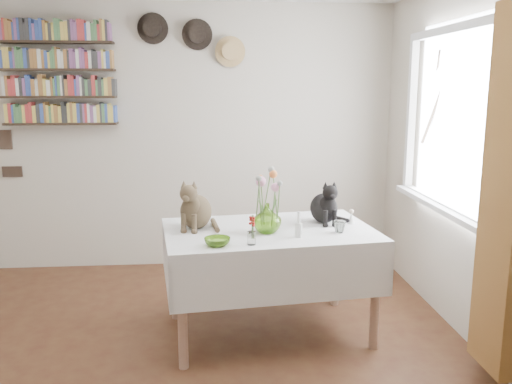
{
  "coord_description": "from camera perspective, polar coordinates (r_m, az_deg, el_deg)",
  "views": [
    {
      "loc": [
        0.24,
        -2.95,
        1.75
      ],
      "look_at": [
        0.55,
        0.55,
        1.05
      ],
      "focal_mm": 38.0,
      "sensor_mm": 36.0,
      "label": 1
    }
  ],
  "objects": [
    {
      "name": "berry_jar",
      "position": [
        3.37,
        -0.48,
        -4.03
      ],
      "size": [
        0.05,
        0.05,
        0.21
      ],
      "color": "white",
      "rests_on": "dining_table"
    },
    {
      "name": "curtain",
      "position": [
        3.34,
        24.91,
        -0.15
      ],
      "size": [
        0.12,
        0.38,
        2.1
      ],
      "primitive_type": "cube",
      "color": "brown",
      "rests_on": "room"
    },
    {
      "name": "wall_art_plaques",
      "position": [
        5.55,
        -24.7,
        3.75
      ],
      "size": [
        0.21,
        0.02,
        0.44
      ],
      "color": "#38281E",
      "rests_on": "room"
    },
    {
      "name": "wall_hats",
      "position": [
        5.16,
        -6.59,
        15.8
      ],
      "size": [
        0.98,
        0.09,
        0.48
      ],
      "color": "black",
      "rests_on": "room"
    },
    {
      "name": "room",
      "position": [
        3.01,
        -9.54,
        1.54
      ],
      "size": [
        4.08,
        4.58,
        2.58
      ],
      "color": "brown",
      "rests_on": "ground"
    },
    {
      "name": "green_bowl",
      "position": [
        3.37,
        -4.1,
        -5.24
      ],
      "size": [
        0.17,
        0.17,
        0.05
      ],
      "primitive_type": "imported",
      "rotation": [
        0.0,
        0.0,
        0.08
      ],
      "color": "#9DD14B",
      "rests_on": "dining_table"
    },
    {
      "name": "bookshelf_unit",
      "position": [
        5.29,
        -20.09,
        11.58
      ],
      "size": [
        1.0,
        0.16,
        0.91
      ],
      "color": "black",
      "rests_on": "room"
    },
    {
      "name": "black_cat",
      "position": [
        3.94,
        7.17,
        -0.87
      ],
      "size": [
        0.25,
        0.3,
        0.32
      ],
      "primitive_type": null,
      "rotation": [
        0.0,
        0.0,
        0.15
      ],
      "color": "black",
      "rests_on": "dining_table"
    },
    {
      "name": "tabby_cat",
      "position": [
        3.77,
        -6.36,
        -1.09
      ],
      "size": [
        0.33,
        0.37,
        0.36
      ],
      "primitive_type": null,
      "rotation": [
        0.0,
        0.0,
        -0.33
      ],
      "color": "brown",
      "rests_on": "dining_table"
    },
    {
      "name": "flower_bouquet",
      "position": [
        3.6,
        1.19,
        0.98
      ],
      "size": [
        0.17,
        0.13,
        0.39
      ],
      "color": "#4C7233",
      "rests_on": "flower_vase"
    },
    {
      "name": "drinking_glass",
      "position": [
        3.7,
        8.79,
        -3.64
      ],
      "size": [
        0.1,
        0.1,
        0.08
      ],
      "primitive_type": "imported",
      "rotation": [
        0.0,
        0.0,
        -0.13
      ],
      "color": "white",
      "rests_on": "dining_table"
    },
    {
      "name": "porcelain_figurine",
      "position": [
        3.94,
        10.01,
        -2.65
      ],
      "size": [
        0.06,
        0.06,
        0.11
      ],
      "color": "white",
      "rests_on": "dining_table"
    },
    {
      "name": "window",
      "position": [
        4.14,
        19.71,
        5.7
      ],
      "size": [
        0.12,
        1.52,
        1.32
      ],
      "color": "white",
      "rests_on": "room"
    },
    {
      "name": "candlestick",
      "position": [
        3.55,
        4.5,
        -3.86
      ],
      "size": [
        0.05,
        0.05,
        0.17
      ],
      "color": "white",
      "rests_on": "dining_table"
    },
    {
      "name": "flower_vase",
      "position": [
        3.64,
        1.18,
        -2.75
      ],
      "size": [
        0.21,
        0.21,
        0.2
      ],
      "primitive_type": "imported",
      "rotation": [
        0.0,
        0.0,
        0.11
      ],
      "color": "#9DD14B",
      "rests_on": "dining_table"
    },
    {
      "name": "dining_table",
      "position": [
        3.81,
        1.38,
        -6.66
      ],
      "size": [
        1.53,
        1.09,
        0.77
      ],
      "color": "white",
      "rests_on": "room"
    }
  ]
}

